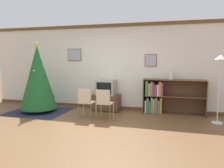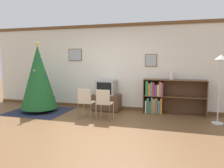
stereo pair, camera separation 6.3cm
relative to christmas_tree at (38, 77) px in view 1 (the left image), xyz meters
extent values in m
plane|color=brown|center=(2.08, -1.16, -1.06)|extent=(24.00, 24.00, 0.00)
cube|color=silver|center=(2.08, 1.02, 0.29)|extent=(8.71, 0.08, 2.70)
cube|color=brown|center=(2.08, 0.97, 1.59)|extent=(8.71, 0.03, 0.10)
cube|color=brown|center=(2.08, 0.97, -1.01)|extent=(8.71, 0.03, 0.10)
cube|color=brown|center=(0.77, 0.97, 0.69)|extent=(0.47, 0.02, 0.40)
cube|color=#9EA8B2|center=(0.77, 0.96, 0.69)|extent=(0.44, 0.01, 0.37)
cube|color=brown|center=(3.27, 0.97, 0.51)|extent=(0.36, 0.02, 0.38)
cube|color=#9EA8B2|center=(3.27, 0.96, 0.51)|extent=(0.32, 0.01, 0.34)
cube|color=#23283D|center=(0.00, 0.00, -1.05)|extent=(1.73, 1.55, 0.01)
cylinder|color=maroon|center=(0.00, 0.00, -1.00)|extent=(0.36, 0.36, 0.10)
cone|color=#1E5B28|center=(0.00, 0.00, 0.01)|extent=(1.09, 1.09, 1.91)
sphere|color=yellow|center=(0.00, 0.00, 1.01)|extent=(0.10, 0.10, 0.10)
sphere|color=silver|center=(0.09, 0.01, 0.62)|extent=(0.04, 0.04, 0.04)
sphere|color=#1E4CB2|center=(-0.01, 0.21, 0.20)|extent=(0.06, 0.06, 0.06)
sphere|color=#1E4CB2|center=(0.39, 0.21, -0.63)|extent=(0.06, 0.06, 0.06)
sphere|color=#1E4CB2|center=(0.25, -0.04, 0.06)|extent=(0.06, 0.06, 0.06)
sphere|color=#1E4CB2|center=(0.07, -0.11, 0.49)|extent=(0.06, 0.06, 0.06)
sphere|color=silver|center=(0.01, -0.21, 0.21)|extent=(0.06, 0.06, 0.06)
sphere|color=gold|center=(-0.03, 0.19, 0.29)|extent=(0.06, 0.06, 0.06)
cube|color=#412A1A|center=(1.95, 0.69, -1.03)|extent=(0.81, 0.49, 0.05)
cube|color=brown|center=(1.95, 0.69, -0.78)|extent=(0.84, 0.51, 0.46)
cube|color=#9E9E99|center=(1.95, 0.69, -0.32)|extent=(0.56, 0.49, 0.46)
cube|color=black|center=(1.95, 0.44, -0.32)|extent=(0.46, 0.01, 0.36)
cube|color=beige|center=(1.69, -0.24, -0.63)|extent=(0.40, 0.40, 0.02)
cube|color=beige|center=(1.69, -0.43, -0.43)|extent=(0.35, 0.01, 0.38)
cylinder|color=beige|center=(1.51, -0.06, -0.85)|extent=(0.02, 0.02, 0.42)
cylinder|color=beige|center=(1.87, -0.06, -0.85)|extent=(0.02, 0.02, 0.42)
cylinder|color=beige|center=(1.51, -0.42, -0.85)|extent=(0.02, 0.02, 0.42)
cylinder|color=beige|center=(1.87, -0.42, -0.85)|extent=(0.02, 0.02, 0.42)
cylinder|color=beige|center=(1.51, -0.42, -0.65)|extent=(0.02, 0.02, 0.82)
cylinder|color=beige|center=(1.87, -0.42, -0.65)|extent=(0.02, 0.02, 0.82)
cube|color=beige|center=(2.21, -0.24, -0.63)|extent=(0.40, 0.40, 0.02)
cube|color=beige|center=(2.21, -0.43, -0.43)|extent=(0.35, 0.01, 0.38)
cylinder|color=beige|center=(2.03, -0.06, -0.85)|extent=(0.02, 0.02, 0.42)
cylinder|color=beige|center=(2.39, -0.06, -0.85)|extent=(0.02, 0.02, 0.42)
cylinder|color=beige|center=(2.03, -0.42, -0.85)|extent=(0.02, 0.02, 0.42)
cylinder|color=beige|center=(2.39, -0.42, -0.85)|extent=(0.02, 0.02, 0.42)
cylinder|color=beige|center=(2.03, -0.42, -0.65)|extent=(0.02, 0.02, 0.82)
cylinder|color=beige|center=(2.39, -0.42, -0.65)|extent=(0.02, 0.02, 0.82)
cube|color=brown|center=(3.11, 0.78, -0.55)|extent=(0.02, 0.36, 1.02)
cube|color=brown|center=(4.85, 0.78, -0.55)|extent=(0.02, 0.36, 1.02)
cube|color=brown|center=(3.98, 0.78, -0.05)|extent=(1.76, 0.36, 0.02)
cube|color=brown|center=(3.98, 0.78, -1.05)|extent=(1.76, 0.36, 0.02)
cube|color=brown|center=(3.98, 0.78, -0.53)|extent=(1.72, 0.36, 0.02)
cube|color=brown|center=(3.98, 0.95, -0.55)|extent=(1.76, 0.01, 1.02)
cube|color=silver|center=(3.18, 0.73, -0.86)|extent=(0.04, 0.25, 0.36)
cube|color=#337547|center=(3.24, 0.74, -0.82)|extent=(0.07, 0.26, 0.45)
cube|color=#756047|center=(3.30, 0.75, -0.86)|extent=(0.04, 0.29, 0.36)
cube|color=teal|center=(3.36, 0.72, -0.80)|extent=(0.05, 0.23, 0.47)
cube|color=orange|center=(3.42, 0.73, -0.82)|extent=(0.06, 0.24, 0.43)
cube|color=#756047|center=(3.49, 0.72, -0.81)|extent=(0.07, 0.24, 0.46)
cube|color=teal|center=(3.56, 0.71, -0.84)|extent=(0.05, 0.20, 0.39)
cube|color=orange|center=(3.62, 0.76, -0.81)|extent=(0.05, 0.30, 0.46)
cube|color=#337547|center=(3.20, 0.75, -0.30)|extent=(0.07, 0.28, 0.43)
cube|color=orange|center=(3.28, 0.72, -0.34)|extent=(0.06, 0.23, 0.36)
cube|color=teal|center=(3.34, 0.73, -0.31)|extent=(0.05, 0.24, 0.41)
cube|color=#B73333|center=(3.39, 0.72, -0.32)|extent=(0.05, 0.23, 0.39)
cube|color=#7A3D7F|center=(3.46, 0.72, -0.36)|extent=(0.07, 0.24, 0.33)
cube|color=silver|center=(3.53, 0.71, -0.35)|extent=(0.05, 0.20, 0.33)
cube|color=orange|center=(3.59, 0.74, -0.31)|extent=(0.06, 0.27, 0.41)
cube|color=#7A3D7F|center=(3.64, 0.71, -0.32)|extent=(0.05, 0.21, 0.39)
cylinder|color=silver|center=(3.89, 0.80, 0.08)|extent=(0.13, 0.13, 0.23)
torus|color=silver|center=(3.89, 0.80, 0.19)|extent=(0.12, 0.12, 0.02)
cylinder|color=silver|center=(5.04, 0.14, -1.05)|extent=(0.28, 0.28, 0.03)
cylinder|color=silver|center=(5.04, 0.14, -0.25)|extent=(0.03, 0.03, 1.57)
cone|color=white|center=(5.04, 0.14, 0.60)|extent=(0.28, 0.28, 0.12)
camera|label=1|loc=(3.95, -5.72, 0.55)|focal=35.00mm
camera|label=2|loc=(4.01, -5.70, 0.55)|focal=35.00mm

